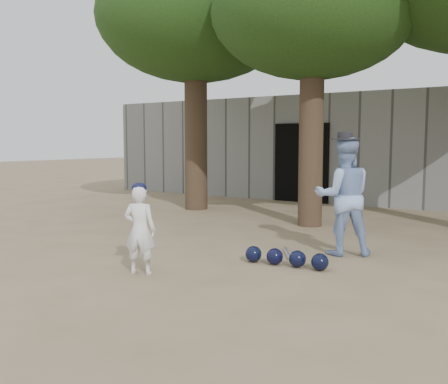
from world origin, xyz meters
The scene contains 6 objects.
ground centered at (0.00, 0.00, 0.00)m, with size 70.00×70.00×0.00m, color #937C5E.
boy_player centered at (0.25, -0.43, 0.57)m, with size 0.41×0.27×1.13m, color white.
spectator_blue centered at (2.04, 2.04, 0.88)m, with size 0.85×0.66×1.75m, color #94B1E5.
back_building centered at (0.00, 10.33, 1.50)m, with size 16.00×5.24×3.00m.
helmet_row centered at (1.64, 0.93, 0.12)m, with size 1.19×0.30×0.23m.
bat_pile centered at (1.46, 1.49, 0.03)m, with size 0.66×0.72×0.06m.
Camera 1 is at (4.52, -5.11, 1.68)m, focal length 40.00 mm.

